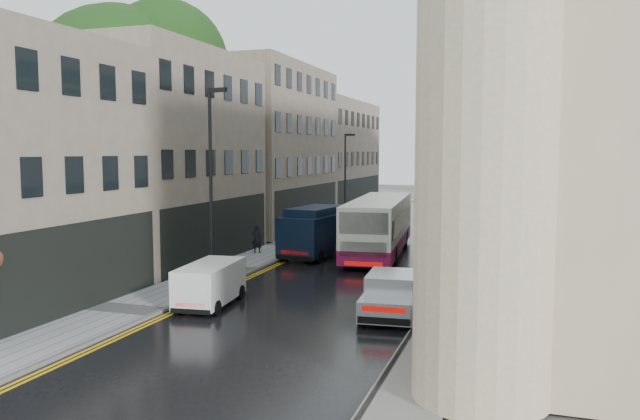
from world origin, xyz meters
The scene contains 16 objects.
road centered at (0.00, 27.50, 0.01)m, with size 9.00×85.00×0.02m, color black.
left_sidewalk centered at (-5.85, 27.50, 0.06)m, with size 2.70×85.00×0.12m, color gray.
right_sidewalk centered at (5.40, 27.50, 0.06)m, with size 1.80×85.00×0.12m, color slate.
old_shop_row centered at (-9.45, 30.00, 6.00)m, with size 4.50×56.00×12.00m, color gray, non-canonical shape.
modern_block centered at (10.30, 26.00, 7.00)m, with size 8.00×40.00×14.00m, color beige, non-canonical shape.
church_spire centered at (0.50, 82.00, 20.00)m, with size 6.40×6.40×40.00m, color gray, non-canonical shape.
tree_near centered at (-12.50, 20.00, 6.95)m, with size 10.56×10.56×13.89m, color black, non-canonical shape.
tree_far centered at (-12.20, 33.00, 6.23)m, with size 9.24×9.24×12.46m, color black, non-canonical shape.
cream_bus centered at (-0.85, 22.95, 1.60)m, with size 2.64×11.60×3.16m, color white, non-canonical shape.
white_lorry centered at (2.20, 33.22, 2.05)m, with size 2.32×7.75×4.07m, color silver, non-canonical shape.
silver_hatchback centered at (2.75, 11.87, 0.80)m, with size 1.81×4.14×1.55m, color #A2A3A7, non-canonical shape.
white_van centered at (-3.92, 11.25, 0.85)m, with size 1.58×3.68×1.67m, color white, non-canonical shape.
navy_van centered at (-4.30, 22.70, 1.46)m, with size 2.26×5.65×2.88m, color black, non-canonical shape.
pedestrian centered at (-6.46, 23.95, 0.94)m, with size 0.60×0.39×1.64m, color black.
lamp_post_near centered at (-5.02, 15.94, 4.30)m, with size 0.94×0.21×8.35m, color black, non-canonical shape.
lamp_post_far centered at (-4.78, 36.17, 3.60)m, with size 0.78×0.17×6.97m, color black, non-canonical shape.
Camera 1 is at (7.85, -8.07, 5.84)m, focal length 35.00 mm.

